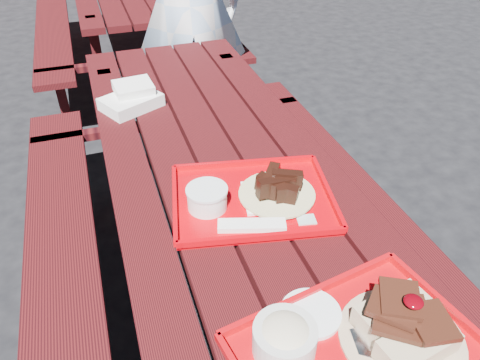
{
  "coord_description": "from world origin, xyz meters",
  "views": [
    {
      "loc": [
        -0.35,
        -1.2,
        1.63
      ],
      "look_at": [
        0.0,
        -0.15,
        0.82
      ],
      "focal_mm": 35.0,
      "sensor_mm": 36.0,
      "label": 1
    }
  ],
  "objects_px": {
    "picnic_table_far": "(124,2)",
    "near_tray": "(359,343)",
    "picnic_table_near": "(226,216)",
    "far_tray": "(250,198)",
    "person": "(188,1)"
  },
  "relations": [
    {
      "from": "far_tray",
      "to": "person",
      "type": "xyz_separation_m",
      "value": [
        0.21,
        1.63,
        0.13
      ]
    },
    {
      "from": "picnic_table_near",
      "to": "far_tray",
      "type": "bearing_deg",
      "value": -83.44
    },
    {
      "from": "picnic_table_near",
      "to": "far_tray",
      "type": "relative_size",
      "value": 4.5
    },
    {
      "from": "picnic_table_near",
      "to": "near_tray",
      "type": "xyz_separation_m",
      "value": [
        0.06,
        -0.73,
        0.23
      ]
    },
    {
      "from": "picnic_table_far",
      "to": "person",
      "type": "relative_size",
      "value": 1.33
    },
    {
      "from": "picnic_table_far",
      "to": "far_tray",
      "type": "bearing_deg",
      "value": -89.59
    },
    {
      "from": "far_tray",
      "to": "person",
      "type": "distance_m",
      "value": 1.64
    },
    {
      "from": "picnic_table_far",
      "to": "near_tray",
      "type": "height_order",
      "value": "near_tray"
    },
    {
      "from": "far_tray",
      "to": "near_tray",
      "type": "bearing_deg",
      "value": -85.46
    },
    {
      "from": "picnic_table_near",
      "to": "near_tray",
      "type": "bearing_deg",
      "value": -84.95
    },
    {
      "from": "picnic_table_near",
      "to": "person",
      "type": "xyz_separation_m",
      "value": [
        0.23,
        1.44,
        0.34
      ]
    },
    {
      "from": "near_tray",
      "to": "far_tray",
      "type": "height_order",
      "value": "near_tray"
    },
    {
      "from": "picnic_table_far",
      "to": "person",
      "type": "distance_m",
      "value": 1.42
    },
    {
      "from": "picnic_table_near",
      "to": "far_tray",
      "type": "height_order",
      "value": "far_tray"
    },
    {
      "from": "picnic_table_near",
      "to": "picnic_table_far",
      "type": "distance_m",
      "value": 2.8
    }
  ]
}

